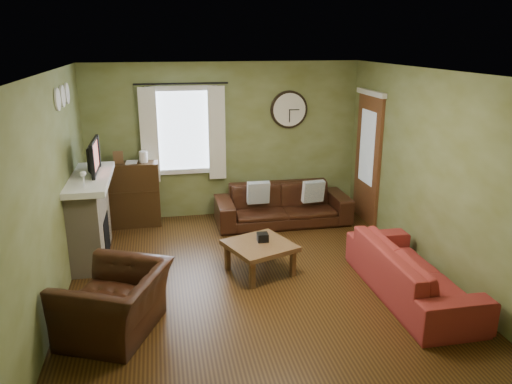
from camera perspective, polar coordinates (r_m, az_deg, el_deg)
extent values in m
cube|color=#39230E|center=(6.48, -0.19, -9.99)|extent=(4.60, 5.20, 0.00)
cube|color=white|center=(5.78, -0.21, 13.60)|extent=(4.60, 5.20, 0.00)
cube|color=olive|center=(6.02, -22.21, -0.14)|extent=(0.00, 5.20, 2.60)
cube|color=olive|center=(6.81, 19.18, 2.09)|extent=(0.00, 5.20, 2.60)
cube|color=olive|center=(8.50, -3.55, 5.88)|extent=(4.60, 0.00, 2.60)
cube|color=olive|center=(3.65, 7.71, -10.04)|extent=(4.60, 0.00, 2.60)
cube|color=tan|center=(7.30, -18.43, -3.03)|extent=(0.40, 1.40, 1.10)
cube|color=black|center=(7.36, -16.78, -4.79)|extent=(0.04, 0.60, 0.55)
cube|color=white|center=(7.12, -18.64, 1.44)|extent=(0.58, 1.60, 0.08)
imported|color=black|center=(7.21, -18.50, 3.41)|extent=(0.08, 0.60, 0.35)
cube|color=#994C3F|center=(7.19, -17.91, 3.88)|extent=(0.02, 0.62, 0.36)
cylinder|color=white|center=(6.61, -21.74, 9.81)|extent=(0.28, 0.28, 0.03)
cylinder|color=white|center=(6.95, -21.25, 10.17)|extent=(0.28, 0.28, 0.03)
cylinder|color=white|center=(7.29, -20.81, 10.50)|extent=(0.28, 0.28, 0.03)
cylinder|color=black|center=(8.18, -8.54, 12.16)|extent=(0.03, 0.03, 1.50)
cube|color=silver|center=(8.28, -12.11, 6.29)|extent=(0.28, 0.04, 1.55)
cube|color=silver|center=(8.34, -4.49, 6.69)|extent=(0.28, 0.04, 1.55)
cube|color=brown|center=(8.45, 12.66, 3.69)|extent=(0.05, 0.90, 2.10)
imported|color=brown|center=(8.23, -14.62, 2.56)|extent=(0.20, 0.26, 0.02)
imported|color=black|center=(8.28, 3.04, -1.44)|extent=(2.19, 0.86, 0.64)
cube|color=#9EA9B2|center=(8.24, 6.56, 0.07)|extent=(0.37, 0.15, 0.36)
cube|color=#9EA9B2|center=(8.13, 0.26, -0.06)|extent=(0.37, 0.11, 0.36)
imported|color=maroon|center=(6.28, 17.34, -8.63)|extent=(0.83, 2.12, 0.62)
imported|color=black|center=(5.47, -15.80, -12.08)|extent=(1.28, 1.35, 0.69)
cube|color=black|center=(6.57, 0.77, -5.75)|extent=(0.15, 0.15, 0.11)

